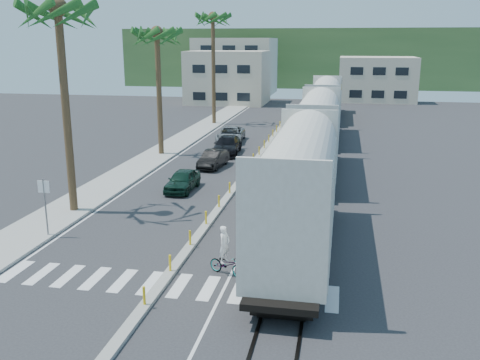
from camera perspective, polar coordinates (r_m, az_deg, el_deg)
name	(u,v)px	position (r m, az deg, el deg)	size (l,w,h in m)	color
ground	(178,264)	(23.70, -6.67, -8.93)	(140.00, 140.00, 0.00)	#28282B
sidewalk	(170,147)	(49.05, -7.46, 3.47)	(3.00, 90.00, 0.15)	gray
rails	(321,147)	(49.61, 8.67, 3.50)	(1.56, 100.00, 0.06)	black
median	(253,163)	(42.24, 1.41, 1.81)	(0.45, 60.00, 0.85)	gray
crosswalk	(163,284)	(21.97, -8.25, -10.94)	(14.00, 2.20, 0.01)	silver
lane_markings	(239,151)	(47.48, -0.15, 3.14)	(9.42, 90.00, 0.01)	silver
freight_train	(320,124)	(43.94, 8.52, 5.89)	(3.00, 60.94, 5.85)	#BBB9AB
palm_trees	(162,24)	(45.87, -8.35, 16.16)	(3.50, 37.20, 13.75)	brown
street_sign	(45,199)	(27.69, -20.11, -1.93)	(0.60, 0.08, 3.00)	slate
buildings	(266,72)	(93.40, 2.80, 11.45)	(38.00, 27.00, 10.00)	#BDAF96
hillside	(314,58)	(120.92, 7.86, 12.82)	(80.00, 20.00, 12.00)	#385628
car_lead	(183,180)	(34.84, -6.15, -0.04)	(1.68, 4.00, 1.35)	black
car_second	(213,159)	(41.10, -2.86, 2.26)	(1.77, 4.14, 1.33)	black
car_third	(227,145)	(45.99, -1.39, 3.71)	(2.41, 5.31, 1.51)	black
car_rear	(231,134)	(51.67, -1.01, 4.89)	(2.79, 5.41, 1.46)	#939598
cyclist	(226,260)	(22.33, -1.45, -8.51)	(1.87, 2.16, 2.12)	#9EA0A5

